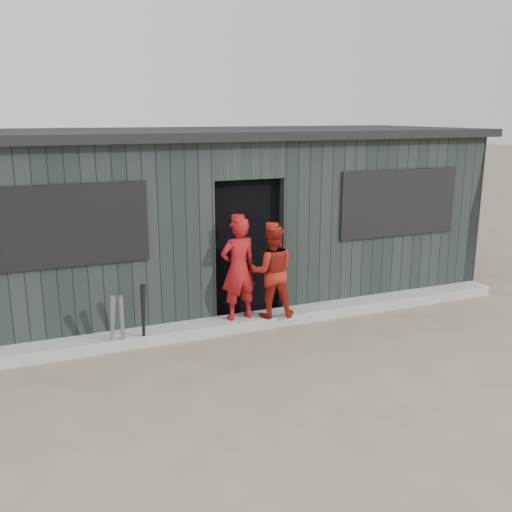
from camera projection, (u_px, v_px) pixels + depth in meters
name	position (u px, v px, depth m)	size (l,w,h in m)	color
ground	(319.00, 381.00, 6.24)	(80.00, 80.00, 0.00)	#766A51
curb	(255.00, 321.00, 7.86)	(8.00, 0.36, 0.15)	#A4A59F
bat_left	(112.00, 324.00, 6.86)	(0.07, 0.07, 0.80)	gray
bat_mid	(122.00, 323.00, 6.93)	(0.07, 0.07, 0.75)	gray
bat_right	(143.00, 316.00, 6.99)	(0.07, 0.07, 0.87)	black
player_red_left	(238.00, 269.00, 7.58)	(0.51, 0.33, 1.39)	#A01316
player_red_right	(272.00, 271.00, 7.68)	(0.62, 0.48, 1.27)	maroon
player_grey_back	(248.00, 277.00, 8.26)	(0.53, 0.35, 1.09)	#A5A5A5
dugout	(215.00, 215.00, 9.07)	(8.30, 3.30, 2.62)	black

